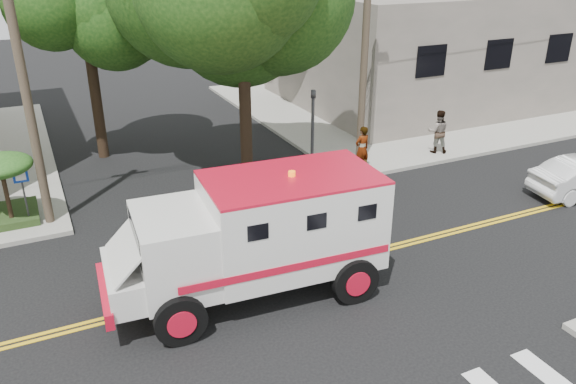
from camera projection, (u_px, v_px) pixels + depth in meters
ground at (284, 275)px, 15.56m from camera, size 100.00×100.00×0.00m
sidewalk_ne at (398, 104)px, 31.99m from camera, size 17.00×17.00×0.15m
building_right at (419, 46)px, 31.75m from camera, size 14.00×12.00×6.00m
utility_pole_left at (25, 89)px, 16.51m from camera, size 0.28×0.28×9.00m
utility_pole_right at (364, 57)px, 21.35m from camera, size 0.28×0.28×9.00m
tree_left at (94, 19)px, 21.94m from camera, size 4.48×4.20×7.70m
traffic_signal at (313, 126)px, 20.79m from camera, size 0.15×0.18×3.60m
accessibility_sign at (23, 188)px, 17.68m from camera, size 0.45×0.10×2.02m
armored_truck at (258, 232)px, 14.05m from camera, size 7.14×3.21×3.18m
pedestrian_a at (362, 149)px, 22.03m from camera, size 0.72×0.53×1.82m
pedestrian_b at (438, 131)px, 23.99m from camera, size 1.13×1.06×1.86m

